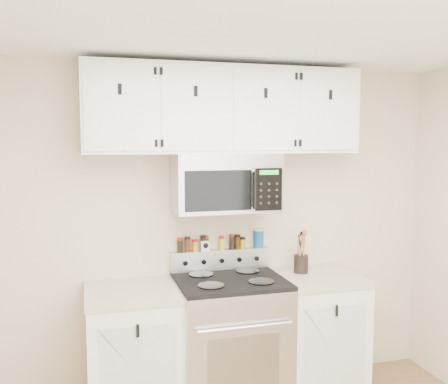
# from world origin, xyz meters

# --- Properties ---
(back_wall) EXTENTS (3.50, 0.01, 2.50)m
(back_wall) POSITION_xyz_m (0.00, 1.75, 1.25)
(back_wall) COLOR beige
(back_wall) RESTS_ON floor
(ceiling) EXTENTS (3.50, 3.50, 0.01)m
(ceiling) POSITION_xyz_m (0.00, 0.00, 2.50)
(ceiling) COLOR white
(ceiling) RESTS_ON back_wall
(range) EXTENTS (0.76, 0.65, 1.10)m
(range) POSITION_xyz_m (0.00, 1.43, 0.49)
(range) COLOR #B7B7BA
(range) RESTS_ON floor
(base_cabinet_left) EXTENTS (0.64, 0.62, 0.92)m
(base_cabinet_left) POSITION_xyz_m (-0.69, 1.45, 0.46)
(base_cabinet_left) COLOR white
(base_cabinet_left) RESTS_ON floor
(base_cabinet_right) EXTENTS (0.64, 0.62, 0.92)m
(base_cabinet_right) POSITION_xyz_m (0.69, 1.45, 0.46)
(base_cabinet_right) COLOR white
(base_cabinet_right) RESTS_ON floor
(microwave) EXTENTS (0.76, 0.44, 0.42)m
(microwave) POSITION_xyz_m (0.00, 1.55, 1.63)
(microwave) COLOR #9E9EA3
(microwave) RESTS_ON back_wall
(upper_cabinets) EXTENTS (2.00, 0.35, 0.62)m
(upper_cabinets) POSITION_xyz_m (-0.00, 1.58, 2.15)
(upper_cabinets) COLOR white
(upper_cabinets) RESTS_ON back_wall
(utensil_crock) EXTENTS (0.11, 0.11, 0.32)m
(utensil_crock) POSITION_xyz_m (0.60, 1.54, 1.00)
(utensil_crock) COLOR black
(utensil_crock) RESTS_ON base_cabinet_right
(kitchen_timer) EXTENTS (0.07, 0.06, 0.08)m
(kitchen_timer) POSITION_xyz_m (-0.12, 1.71, 1.14)
(kitchen_timer) COLOR white
(kitchen_timer) RESTS_ON range
(salt_canister) EXTENTS (0.08, 0.08, 0.14)m
(salt_canister) POSITION_xyz_m (0.31, 1.71, 1.17)
(salt_canister) COLOR #154F93
(salt_canister) RESTS_ON range
(spice_jar_0) EXTENTS (0.04, 0.04, 0.11)m
(spice_jar_0) POSITION_xyz_m (-0.31, 1.71, 1.15)
(spice_jar_0) COLOR black
(spice_jar_0) RESTS_ON range
(spice_jar_1) EXTENTS (0.05, 0.05, 0.11)m
(spice_jar_1) POSITION_xyz_m (-0.25, 1.71, 1.16)
(spice_jar_1) COLOR #472411
(spice_jar_1) RESTS_ON range
(spice_jar_2) EXTENTS (0.04, 0.04, 0.09)m
(spice_jar_2) POSITION_xyz_m (-0.19, 1.71, 1.14)
(spice_jar_2) COLOR orange
(spice_jar_2) RESTS_ON range
(spice_jar_3) EXTENTS (0.04, 0.04, 0.12)m
(spice_jar_3) POSITION_xyz_m (-0.13, 1.71, 1.16)
(spice_jar_3) COLOR black
(spice_jar_3) RESTS_ON range
(spice_jar_4) EXTENTS (0.04, 0.04, 0.11)m
(spice_jar_4) POSITION_xyz_m (-0.11, 1.71, 1.16)
(spice_jar_4) COLOR #39220D
(spice_jar_4) RESTS_ON range
(spice_jar_5) EXTENTS (0.04, 0.04, 0.10)m
(spice_jar_5) POSITION_xyz_m (0.01, 1.71, 1.15)
(spice_jar_5) COLOR yellow
(spice_jar_5) RESTS_ON range
(spice_jar_6) EXTENTS (0.04, 0.04, 0.11)m
(spice_jar_6) POSITION_xyz_m (0.10, 1.71, 1.16)
(spice_jar_6) COLOR black
(spice_jar_6) RESTS_ON range
(spice_jar_7) EXTENTS (0.04, 0.04, 0.11)m
(spice_jar_7) POSITION_xyz_m (0.14, 1.71, 1.15)
(spice_jar_7) COLOR #39230D
(spice_jar_7) RESTS_ON range
(spice_jar_8) EXTENTS (0.04, 0.04, 0.09)m
(spice_jar_8) POSITION_xyz_m (0.18, 1.71, 1.14)
(spice_jar_8) COLOR gold
(spice_jar_8) RESTS_ON range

